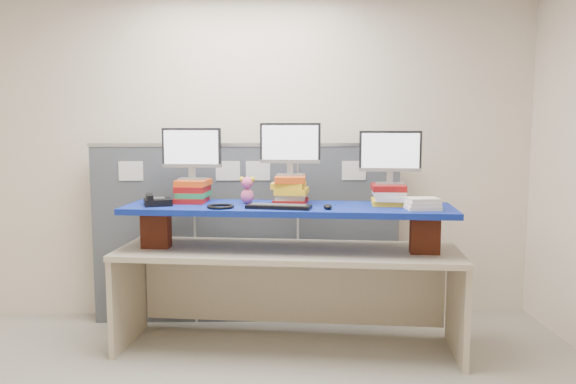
{
  "coord_description": "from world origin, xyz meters",
  "views": [
    {
      "loc": [
        0.23,
        -2.9,
        1.67
      ],
      "look_at": [
        0.33,
        1.17,
        1.19
      ],
      "focal_mm": 35.0,
      "sensor_mm": 36.0,
      "label": 1
    }
  ],
  "objects_px": {
    "desk": "(288,269)",
    "monitor_center": "(290,146)",
    "desk_phone": "(157,201)",
    "monitor_left": "(192,150)",
    "monitor_right": "(390,154)",
    "blue_board": "(288,208)",
    "keyboard": "(279,206)"
  },
  "relations": [
    {
      "from": "desk",
      "to": "monitor_center",
      "type": "bearing_deg",
      "value": 87.49
    },
    {
      "from": "desk_phone",
      "to": "monitor_left",
      "type": "bearing_deg",
      "value": 20.72
    },
    {
      "from": "monitor_right",
      "to": "desk_phone",
      "type": "bearing_deg",
      "value": -173.13
    },
    {
      "from": "monitor_left",
      "to": "monitor_right",
      "type": "height_order",
      "value": "monitor_left"
    },
    {
      "from": "blue_board",
      "to": "monitor_left",
      "type": "height_order",
      "value": "monitor_left"
    },
    {
      "from": "desk",
      "to": "monitor_right",
      "type": "bearing_deg",
      "value": 9.06
    },
    {
      "from": "desk",
      "to": "monitor_right",
      "type": "distance_m",
      "value": 1.14
    },
    {
      "from": "desk",
      "to": "desk_phone",
      "type": "bearing_deg",
      "value": -174.85
    },
    {
      "from": "keyboard",
      "to": "blue_board",
      "type": "bearing_deg",
      "value": 76.94
    },
    {
      "from": "monitor_left",
      "to": "keyboard",
      "type": "height_order",
      "value": "monitor_left"
    },
    {
      "from": "monitor_center",
      "to": "keyboard",
      "type": "xyz_separation_m",
      "value": [
        -0.09,
        -0.26,
        -0.42
      ]
    },
    {
      "from": "monitor_left",
      "to": "keyboard",
      "type": "xyz_separation_m",
      "value": [
        0.66,
        -0.35,
        -0.38
      ]
    },
    {
      "from": "desk",
      "to": "monitor_right",
      "type": "relative_size",
      "value": 5.72
    },
    {
      "from": "blue_board",
      "to": "desk_phone",
      "type": "height_order",
      "value": "desk_phone"
    },
    {
      "from": "monitor_right",
      "to": "desk_phone",
      "type": "distance_m",
      "value": 1.75
    },
    {
      "from": "desk",
      "to": "blue_board",
      "type": "height_order",
      "value": "blue_board"
    },
    {
      "from": "desk",
      "to": "keyboard",
      "type": "relative_size",
      "value": 5.41
    },
    {
      "from": "monitor_right",
      "to": "desk_phone",
      "type": "xyz_separation_m",
      "value": [
        -1.71,
        0.01,
        -0.34
      ]
    },
    {
      "from": "desk",
      "to": "monitor_left",
      "type": "distance_m",
      "value": 1.16
    },
    {
      "from": "keyboard",
      "to": "desk_phone",
      "type": "height_order",
      "value": "desk_phone"
    },
    {
      "from": "monitor_center",
      "to": "desk_phone",
      "type": "height_order",
      "value": "monitor_center"
    },
    {
      "from": "blue_board",
      "to": "monitor_center",
      "type": "relative_size",
      "value": 5.29
    },
    {
      "from": "monitor_right",
      "to": "keyboard",
      "type": "xyz_separation_m",
      "value": [
        -0.82,
        -0.16,
        -0.36
      ]
    },
    {
      "from": "desk_phone",
      "to": "blue_board",
      "type": "bearing_deg",
      "value": -18.05
    },
    {
      "from": "desk",
      "to": "keyboard",
      "type": "distance_m",
      "value": 0.52
    },
    {
      "from": "desk",
      "to": "monitor_left",
      "type": "xyz_separation_m",
      "value": [
        -0.73,
        0.21,
        0.87
      ]
    },
    {
      "from": "blue_board",
      "to": "desk_phone",
      "type": "relative_size",
      "value": 10.14
    },
    {
      "from": "monitor_left",
      "to": "keyboard",
      "type": "bearing_deg",
      "value": -20.83
    },
    {
      "from": "monitor_right",
      "to": "keyboard",
      "type": "distance_m",
      "value": 0.91
    },
    {
      "from": "keyboard",
      "to": "monitor_center",
      "type": "bearing_deg",
      "value": 84.29
    },
    {
      "from": "monitor_left",
      "to": "monitor_center",
      "type": "relative_size",
      "value": 1.0
    },
    {
      "from": "keyboard",
      "to": "desk_phone",
      "type": "distance_m",
      "value": 0.91
    }
  ]
}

